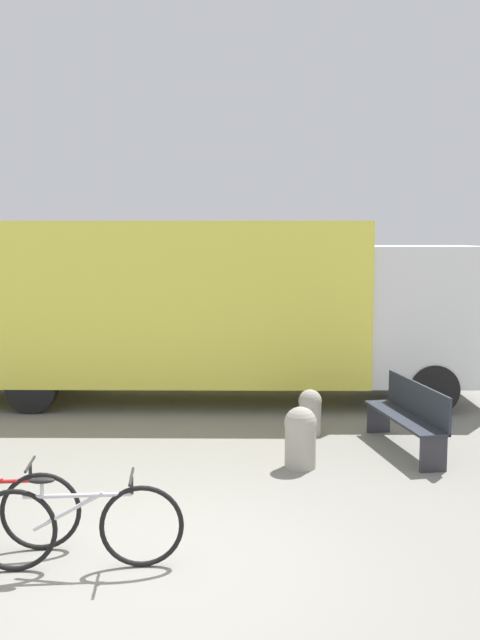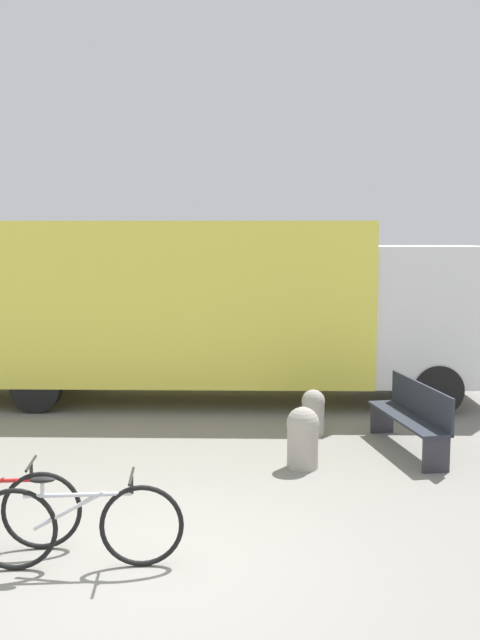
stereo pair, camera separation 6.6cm
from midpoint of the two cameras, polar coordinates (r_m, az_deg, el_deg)
ground_plane at (r=6.62m, az=-7.68°, el=-18.86°), size 60.00×60.00×0.00m
delivery_truck at (r=12.48m, az=-2.44°, el=1.36°), size 9.25×2.54×3.10m
park_bench at (r=9.85m, az=13.49°, el=-7.29°), size 0.74×1.94×0.92m
bicycle_middle at (r=6.50m, az=-12.88°, el=-15.73°), size 1.80×0.44×0.82m
bollard_near_bench at (r=8.95m, az=4.91°, el=-9.20°), size 0.41×0.41×0.77m
bollard_far_bench at (r=10.40m, az=5.70°, el=-7.25°), size 0.34×0.34×0.67m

